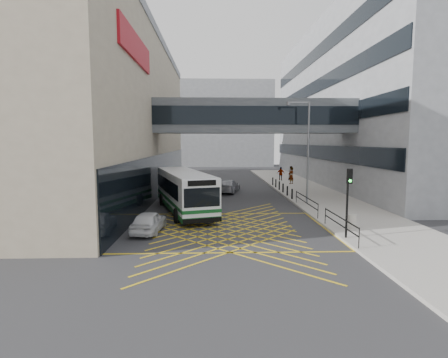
{
  "coord_description": "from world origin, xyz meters",
  "views": [
    {
      "loc": [
        -0.79,
        -20.46,
        5.2
      ],
      "look_at": [
        0.0,
        4.0,
        2.6
      ],
      "focal_mm": 28.0,
      "sensor_mm": 36.0,
      "label": 1
    }
  ],
  "objects": [
    {
      "name": "litter_bin",
      "position": [
        7.35,
        -0.71,
        0.58
      ],
      "size": [
        0.48,
        0.48,
        0.83
      ],
      "primitive_type": "cylinder",
      "color": "#ADA89E",
      "rests_on": "pavement"
    },
    {
      "name": "pedestrian_c",
      "position": [
        8.17,
        25.01,
        1.03
      ],
      "size": [
        1.12,
        0.71,
        1.75
      ],
      "primitive_type": "imported",
      "rotation": [
        0.0,
        0.0,
        2.92
      ],
      "color": "gray",
      "rests_on": "pavement"
    },
    {
      "name": "kerb_railings",
      "position": [
        6.15,
        1.78,
        0.88
      ],
      "size": [
        0.05,
        12.54,
        1.0
      ],
      "color": "black",
      "rests_on": "pavement"
    },
    {
      "name": "bollards",
      "position": [
        6.25,
        15.0,
        0.61
      ],
      "size": [
        0.14,
        10.14,
        0.9
      ],
      "color": "black",
      "rests_on": "pavement"
    },
    {
      "name": "box_junction",
      "position": [
        0.0,
        0.0,
        0.0
      ],
      "size": [
        12.0,
        9.0,
        0.01
      ],
      "color": "gold",
      "rests_on": "ground"
    },
    {
      "name": "building_right",
      "position": [
        23.98,
        24.0,
        10.0
      ],
      "size": [
        24.09,
        44.0,
        20.0
      ],
      "color": "gray",
      "rests_on": "ground"
    },
    {
      "name": "car_silver",
      "position": [
        0.83,
        15.36,
        0.71
      ],
      "size": [
        2.96,
        4.89,
        1.42
      ],
      "primitive_type": "imported",
      "rotation": [
        0.0,
        0.0,
        2.9
      ],
      "color": "#9C9DA4",
      "rests_on": "ground"
    },
    {
      "name": "car_dark",
      "position": [
        -1.58,
        15.24,
        0.67
      ],
      "size": [
        3.05,
        4.59,
        1.34
      ],
      "primitive_type": "imported",
      "rotation": [
        0.0,
        0.0,
        3.49
      ],
      "color": "#232429",
      "rests_on": "ground"
    },
    {
      "name": "pedestrian_b",
      "position": [
        9.64,
        25.32,
        1.08
      ],
      "size": [
        1.02,
        0.99,
        1.84
      ],
      "primitive_type": "imported",
      "rotation": [
        0.0,
        0.0,
        0.73
      ],
      "color": "gray",
      "rests_on": "pavement"
    },
    {
      "name": "car_white",
      "position": [
        -4.5,
        -0.54,
        0.63
      ],
      "size": [
        1.97,
        4.1,
        1.26
      ],
      "primitive_type": "imported",
      "rotation": [
        0.0,
        0.0,
        3.05
      ],
      "color": "silver",
      "rests_on": "ground"
    },
    {
      "name": "street_lamp",
      "position": [
        6.78,
        7.76,
        4.87
      ],
      "size": [
        1.88,
        0.52,
        8.26
      ],
      "rotation": [
        0.0,
        0.0,
        -0.16
      ],
      "color": "slate",
      "rests_on": "pavement"
    },
    {
      "name": "skybridge",
      "position": [
        3.0,
        12.0,
        7.5
      ],
      "size": [
        20.0,
        4.1,
        3.0
      ],
      "color": "#4B5055",
      "rests_on": "ground"
    },
    {
      "name": "pavement",
      "position": [
        9.0,
        15.0,
        0.08
      ],
      "size": [
        6.0,
        54.0,
        0.16
      ],
      "primitive_type": "cube",
      "color": "#ACA79E",
      "rests_on": "ground"
    },
    {
      "name": "ground",
      "position": [
        0.0,
        0.0,
        0.0
      ],
      "size": [
        120.0,
        120.0,
        0.0
      ],
      "primitive_type": "plane",
      "color": "#333335"
    },
    {
      "name": "building_whsmith",
      "position": [
        -17.98,
        16.0,
        8.0
      ],
      "size": [
        24.17,
        42.0,
        16.0
      ],
      "color": "tan",
      "rests_on": "ground"
    },
    {
      "name": "pedestrian_a",
      "position": [
        8.68,
        21.16,
        1.15
      ],
      "size": [
        0.96,
        0.92,
        1.97
      ],
      "primitive_type": "imported",
      "rotation": [
        0.0,
        0.0,
        3.8
      ],
      "color": "gray",
      "rests_on": "pavement"
    },
    {
      "name": "traffic_light",
      "position": [
        6.25,
        -2.73,
        2.55
      ],
      "size": [
        0.26,
        0.42,
        3.68
      ],
      "rotation": [
        0.0,
        0.0,
        0.0
      ],
      "color": "black",
      "rests_on": "pavement"
    },
    {
      "name": "bus",
      "position": [
        -2.97,
        5.47,
        1.61
      ],
      "size": [
        5.39,
        11.0,
        3.01
      ],
      "rotation": [
        0.0,
        0.0,
        0.29
      ],
      "color": "white",
      "rests_on": "ground"
    },
    {
      "name": "building_far",
      "position": [
        -2.0,
        60.0,
        9.0
      ],
      "size": [
        28.0,
        16.0,
        18.0
      ],
      "primitive_type": "cube",
      "color": "gray",
      "rests_on": "ground"
    }
  ]
}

